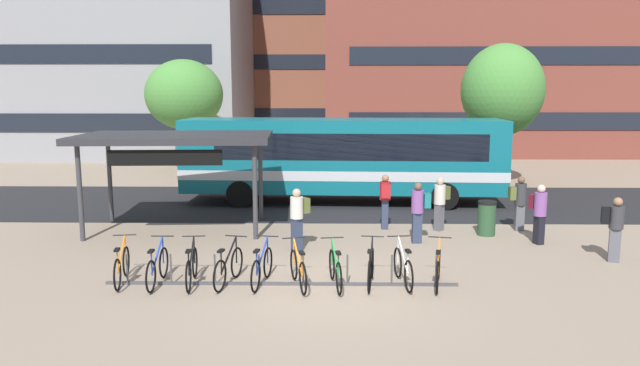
% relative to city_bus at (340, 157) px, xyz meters
% --- Properties ---
extents(ground, '(200.00, 200.00, 0.00)m').
position_rel_city_bus_xyz_m(ground, '(-0.47, -9.88, -1.78)').
color(ground, gray).
extents(bus_lane_asphalt, '(80.00, 7.20, 0.01)m').
position_rel_city_bus_xyz_m(bus_lane_asphalt, '(-0.47, -0.00, -1.77)').
color(bus_lane_asphalt, '#232326').
rests_on(bus_lane_asphalt, ground).
extents(city_bus, '(12.12, 3.09, 3.20)m').
position_rel_city_bus_xyz_m(city_bus, '(0.00, 0.00, 0.00)').
color(city_bus, '#0F6070').
rests_on(city_bus, ground).
extents(bike_rack, '(7.79, 0.10, 0.70)m').
position_rel_city_bus_xyz_m(bike_rack, '(-1.49, -9.62, -1.68)').
color(bike_rack, '#47474C').
rests_on(bike_rack, ground).
extents(parked_bicycle_orange_0, '(0.52, 1.71, 0.99)m').
position_rel_city_bus_xyz_m(parked_bicycle_orange_0, '(-5.04, -9.54, -1.39)').
color(parked_bicycle_orange_0, black).
rests_on(parked_bicycle_orange_0, ground).
extents(parked_bicycle_blue_1, '(0.52, 1.72, 0.99)m').
position_rel_city_bus_xyz_m(parked_bicycle_blue_1, '(-4.22, -9.64, -1.39)').
color(parked_bicycle_blue_1, black).
rests_on(parked_bicycle_blue_1, ground).
extents(parked_bicycle_black_2, '(0.52, 1.72, 0.99)m').
position_rel_city_bus_xyz_m(parked_bicycle_black_2, '(-3.46, -9.63, -1.39)').
color(parked_bicycle_black_2, black).
rests_on(parked_bicycle_black_2, ground).
extents(parked_bicycle_black_3, '(0.55, 1.70, 0.99)m').
position_rel_city_bus_xyz_m(parked_bicycle_black_3, '(-2.65, -9.59, -1.39)').
color(parked_bicycle_black_3, black).
rests_on(parked_bicycle_black_3, ground).
extents(parked_bicycle_blue_4, '(0.52, 1.71, 0.99)m').
position_rel_city_bus_xyz_m(parked_bicycle_blue_4, '(-1.91, -9.59, -1.39)').
color(parked_bicycle_blue_4, black).
rests_on(parked_bicycle_blue_4, ground).
extents(parked_bicycle_orange_5, '(0.61, 1.68, 0.99)m').
position_rel_city_bus_xyz_m(parked_bicycle_orange_5, '(-1.10, -9.73, -1.39)').
color(parked_bicycle_orange_5, black).
rests_on(parked_bicycle_orange_5, ground).
extents(parked_bicycle_green_6, '(0.52, 1.71, 0.99)m').
position_rel_city_bus_xyz_m(parked_bicycle_green_6, '(-0.29, -9.71, -1.39)').
color(parked_bicycle_green_6, black).
rests_on(parked_bicycle_green_6, ground).
extents(parked_bicycle_black_7, '(0.52, 1.71, 0.99)m').
position_rel_city_bus_xyz_m(parked_bicycle_black_7, '(0.49, -9.57, -1.39)').
color(parked_bicycle_black_7, black).
rests_on(parked_bicycle_black_7, ground).
extents(parked_bicycle_white_8, '(0.52, 1.72, 0.99)m').
position_rel_city_bus_xyz_m(parked_bicycle_white_8, '(1.21, -9.54, -1.39)').
color(parked_bicycle_white_8, black).
rests_on(parked_bicycle_white_8, ground).
extents(parked_bicycle_orange_9, '(0.57, 1.69, 0.99)m').
position_rel_city_bus_xyz_m(parked_bicycle_orange_9, '(1.97, -9.63, -1.39)').
color(parked_bicycle_orange_9, black).
rests_on(parked_bicycle_orange_9, ground).
extents(transit_shelter, '(5.93, 3.79, 2.95)m').
position_rel_city_bus_xyz_m(transit_shelter, '(-5.09, -4.46, 0.99)').
color(transit_shelter, '#38383D').
rests_on(transit_shelter, ground).
extents(commuter_olive_pack_0, '(0.52, 0.34, 1.68)m').
position_rel_city_bus_xyz_m(commuter_olive_pack_0, '(5.38, -4.44, -0.81)').
color(commuter_olive_pack_0, '#565660').
rests_on(commuter_olive_pack_0, ground).
extents(commuter_olive_pack_1, '(0.59, 0.58, 1.64)m').
position_rel_city_bus_xyz_m(commuter_olive_pack_1, '(2.98, -4.45, -0.83)').
color(commuter_olive_pack_1, '#565660').
rests_on(commuter_olive_pack_1, ground).
extents(commuter_red_pack_2, '(0.35, 0.53, 1.70)m').
position_rel_city_bus_xyz_m(commuter_red_pack_2, '(1.30, -4.31, -0.79)').
color(commuter_red_pack_2, '#2D3851').
rests_on(commuter_red_pack_2, ground).
extents(commuter_olive_pack_3, '(0.60, 0.57, 1.70)m').
position_rel_city_bus_xyz_m(commuter_olive_pack_3, '(-1.26, -6.85, -0.79)').
color(commuter_olive_pack_3, '#2D3851').
rests_on(commuter_olive_pack_3, ground).
extents(commuter_black_pack_4, '(0.60, 0.47, 1.64)m').
position_rel_city_bus_xyz_m(commuter_black_pack_4, '(6.68, -7.71, -0.83)').
color(commuter_black_pack_4, '#565660').
rests_on(commuter_black_pack_4, ground).
extents(commuter_maroon_pack_5, '(0.45, 0.59, 1.69)m').
position_rel_city_bus_xyz_m(commuter_maroon_pack_5, '(5.43, -6.00, -0.81)').
color(commuter_maroon_pack_5, black).
rests_on(commuter_maroon_pack_5, ground).
extents(commuter_teal_pack_6, '(0.54, 0.36, 1.73)m').
position_rel_city_bus_xyz_m(commuter_teal_pack_6, '(2.08, -5.97, -0.78)').
color(commuter_teal_pack_6, '#2D3851').
rests_on(commuter_teal_pack_6, ground).
extents(trash_bin, '(0.55, 0.55, 1.03)m').
position_rel_city_bus_xyz_m(trash_bin, '(4.25, -5.03, -1.26)').
color(trash_bin, '#284C2D').
rests_on(trash_bin, ground).
extents(street_tree_0, '(3.62, 3.62, 6.33)m').
position_rel_city_bus_xyz_m(street_tree_0, '(7.27, 4.25, 2.50)').
color(street_tree_0, brown).
rests_on(street_tree_0, ground).
extents(street_tree_1, '(4.04, 4.04, 5.89)m').
position_rel_city_bus_xyz_m(street_tree_1, '(-8.03, 8.56, 2.28)').
color(street_tree_1, brown).
rests_on(street_tree_1, ground).
extents(building_left_wing, '(18.44, 13.40, 15.95)m').
position_rel_city_bus_xyz_m(building_left_wing, '(-15.37, 18.91, 6.20)').
color(building_left_wing, gray).
rests_on(building_left_wing, ground).
extents(building_centre_block, '(17.98, 12.05, 16.07)m').
position_rel_city_bus_xyz_m(building_centre_block, '(0.92, 28.48, 6.26)').
color(building_centre_block, brown).
rests_on(building_centre_block, ground).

